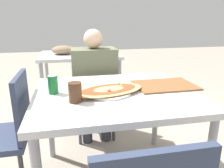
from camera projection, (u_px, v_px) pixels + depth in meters
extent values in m
cube|color=silver|center=(115.00, 95.00, 1.51)|extent=(1.09, 0.92, 0.04)
cylinder|color=#99999E|center=(208.00, 167.00, 1.33)|extent=(0.05, 0.05, 0.68)
cylinder|color=#99999E|center=(50.00, 122.00, 1.90)|extent=(0.05, 0.05, 0.68)
cylinder|color=#99999E|center=(156.00, 112.00, 2.09)|extent=(0.05, 0.05, 0.68)
cube|color=#2D3851|center=(94.00, 97.00, 2.25)|extent=(0.40, 0.40, 0.04)
cube|color=#2D3851|center=(92.00, 71.00, 2.36)|extent=(0.38, 0.03, 0.42)
cylinder|color=#38383D|center=(114.00, 122.00, 2.19)|extent=(0.03, 0.03, 0.41)
cylinder|color=#38383D|center=(80.00, 125.00, 2.13)|extent=(0.03, 0.03, 0.41)
cylinder|color=#38383D|center=(108.00, 109.00, 2.51)|extent=(0.03, 0.03, 0.41)
cylinder|color=#38383D|center=(78.00, 111.00, 2.44)|extent=(0.03, 0.03, 0.41)
cube|color=#2D3851|center=(22.00, 105.00, 1.44)|extent=(0.03, 0.38, 0.42)
cylinder|color=#38383D|center=(31.00, 150.00, 1.73)|extent=(0.03, 0.03, 0.41)
cylinder|color=#2D2D38|center=(106.00, 120.00, 2.20)|extent=(0.10, 0.10, 0.45)
cylinder|color=#2D2D38|center=(87.00, 122.00, 2.16)|extent=(0.10, 0.10, 0.45)
cube|color=#60664C|center=(94.00, 73.00, 2.15)|extent=(0.43, 0.28, 0.48)
sphere|color=beige|center=(93.00, 39.00, 2.05)|extent=(0.18, 0.18, 0.18)
cylinder|color=white|center=(109.00, 92.00, 1.47)|extent=(0.30, 0.30, 0.01)
ellipsoid|color=#E0AD66|center=(109.00, 90.00, 1.47)|extent=(0.54, 0.38, 0.02)
ellipsoid|color=#B24223|center=(109.00, 89.00, 1.47)|extent=(0.44, 0.31, 0.01)
sphere|color=beige|center=(119.00, 83.00, 1.57)|extent=(0.02, 0.02, 0.02)
sphere|color=beige|center=(108.00, 90.00, 1.42)|extent=(0.03, 0.03, 0.03)
sphere|color=beige|center=(121.00, 86.00, 1.51)|extent=(0.02, 0.02, 0.02)
cylinder|color=#197233|center=(53.00, 85.00, 1.46)|extent=(0.07, 0.07, 0.12)
cylinder|color=silver|center=(52.00, 76.00, 1.44)|extent=(0.06, 0.06, 0.00)
cylinder|color=#4C2D19|center=(75.00, 92.00, 1.31)|extent=(0.08, 0.08, 0.12)
cube|color=brown|center=(165.00, 85.00, 1.63)|extent=(0.44, 0.32, 0.01)
cube|color=silver|center=(80.00, 55.00, 3.09)|extent=(1.10, 0.80, 0.04)
ellipsoid|color=#8C7259|center=(63.00, 50.00, 3.03)|extent=(0.32, 0.24, 0.12)
cylinder|color=#99999E|center=(43.00, 89.00, 2.77)|extent=(0.05, 0.05, 0.68)
cylinder|color=#99999E|center=(119.00, 84.00, 2.97)|extent=(0.05, 0.05, 0.68)
cylinder|color=#99999E|center=(47.00, 75.00, 3.43)|extent=(0.05, 0.05, 0.68)
cylinder|color=#99999E|center=(110.00, 72.00, 3.62)|extent=(0.05, 0.05, 0.68)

